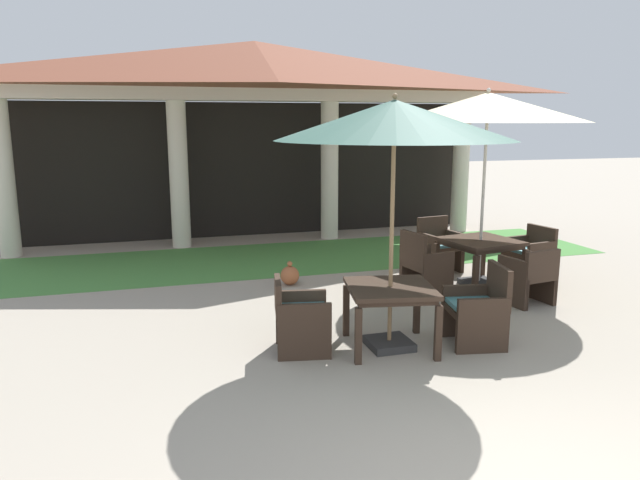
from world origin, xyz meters
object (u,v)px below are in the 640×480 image
(patio_chair_mid_left_east, at_px, (530,254))
(terracotta_urn, at_px, (290,275))
(patio_umbrella_mid_left, at_px, (488,109))
(patio_chair_near_foreground_east, at_px, (478,309))
(patio_chair_mid_left_west, at_px, (424,265))
(patio_umbrella_near_foreground, at_px, (394,122))
(patio_chair_near_foreground_west, at_px, (299,317))
(patio_table_near_foreground, at_px, (390,294))
(patio_table_mid_left, at_px, (480,245))
(patio_chair_mid_left_north, at_px, (439,247))
(patio_chair_mid_left_south, at_px, (529,276))

(patio_chair_mid_left_east, bearing_deg, terracotta_urn, 70.24)
(patio_umbrella_mid_left, distance_m, terracotta_urn, 3.80)
(patio_chair_near_foreground_east, height_order, patio_chair_mid_left_west, patio_chair_mid_left_west)
(patio_umbrella_near_foreground, bearing_deg, patio_chair_near_foreground_west, 169.39)
(patio_table_near_foreground, xyz_separation_m, terracotta_urn, (-0.44, 2.81, -0.46))
(patio_umbrella_near_foreground, distance_m, patio_table_mid_left, 3.52)
(patio_table_mid_left, height_order, patio_chair_mid_left_north, patio_chair_mid_left_north)
(patio_chair_near_foreground_west, bearing_deg, patio_chair_mid_left_east, 124.68)
(patio_chair_mid_left_east, bearing_deg, patio_chair_near_foreground_west, 105.12)
(patio_table_near_foreground, relative_size, terracotta_urn, 2.86)
(patio_chair_mid_left_north, height_order, patio_chair_mid_left_east, patio_chair_mid_left_north)
(patio_umbrella_near_foreground, xyz_separation_m, patio_chair_mid_left_north, (2.14, 2.94, -2.04))
(patio_umbrella_near_foreground, xyz_separation_m, patio_chair_mid_left_east, (3.30, 2.09, -2.06))
(patio_table_near_foreground, distance_m, patio_chair_mid_left_north, 3.64)
(patio_chair_near_foreground_west, distance_m, patio_chair_mid_left_east, 4.68)
(patio_umbrella_mid_left, height_order, patio_chair_mid_left_west, patio_umbrella_mid_left)
(patio_chair_mid_left_west, xyz_separation_m, patio_chair_mid_left_south, (1.16, -0.84, -0.04))
(patio_table_near_foreground, distance_m, patio_chair_mid_left_east, 3.91)
(patio_table_near_foreground, height_order, patio_chair_mid_left_west, patio_chair_mid_left_west)
(patio_chair_near_foreground_west, relative_size, patio_chair_mid_left_east, 0.98)
(patio_chair_near_foreground_east, height_order, patio_chair_mid_left_south, patio_chair_near_foreground_east)
(patio_umbrella_near_foreground, bearing_deg, patio_chair_mid_left_north, 53.95)
(patio_chair_mid_left_south, bearing_deg, patio_chair_mid_left_west, 135.23)
(patio_chair_mid_left_east, bearing_deg, patio_umbrella_mid_left, 90.00)
(patio_chair_near_foreground_west, height_order, patio_chair_mid_left_north, patio_chair_mid_left_north)
(patio_chair_near_foreground_east, relative_size, patio_chair_mid_left_east, 1.09)
(patio_umbrella_mid_left, relative_size, patio_chair_mid_left_south, 3.70)
(patio_umbrella_mid_left, height_order, patio_chair_mid_left_north, patio_umbrella_mid_left)
(patio_table_near_foreground, relative_size, patio_chair_near_foreground_west, 1.31)
(patio_chair_near_foreground_east, xyz_separation_m, patio_table_mid_left, (1.31, 2.12, 0.22))
(patio_table_mid_left, height_order, terracotta_urn, patio_table_mid_left)
(patio_chair_mid_left_east, bearing_deg, patio_chair_mid_left_south, 134.90)
(patio_chair_mid_left_south, relative_size, terracotta_urn, 2.12)
(patio_table_near_foreground, bearing_deg, patio_umbrella_near_foreground, 0.00)
(patio_umbrella_near_foreground, xyz_separation_m, patio_umbrella_mid_left, (2.30, 1.94, 0.18))
(patio_table_near_foreground, distance_m, patio_chair_near_foreground_west, 1.02)
(patio_chair_near_foreground_east, bearing_deg, patio_table_near_foreground, 90.00)
(patio_chair_mid_left_west, distance_m, patio_chair_mid_left_south, 1.43)
(patio_chair_mid_left_west, xyz_separation_m, terracotta_urn, (-1.74, 1.03, -0.28))
(patio_chair_mid_left_west, xyz_separation_m, patio_chair_mid_left_east, (2.00, 0.32, -0.03))
(patio_chair_near_foreground_east, height_order, patio_chair_mid_left_east, patio_chair_near_foreground_east)
(patio_table_near_foreground, bearing_deg, patio_chair_near_foreground_east, -10.61)
(patio_umbrella_near_foreground, bearing_deg, patio_chair_mid_left_south, 20.94)
(patio_chair_mid_left_north, bearing_deg, patio_chair_mid_left_south, 90.00)
(patio_umbrella_mid_left, relative_size, terracotta_urn, 7.86)
(patio_chair_mid_left_east, distance_m, terracotta_urn, 3.82)
(patio_table_mid_left, relative_size, patio_chair_mid_left_north, 1.26)
(patio_umbrella_near_foreground, bearing_deg, terracotta_urn, 98.95)
(patio_umbrella_near_foreground, bearing_deg, patio_chair_near_foreground_east, -10.61)
(patio_chair_near_foreground_west, height_order, patio_chair_mid_left_west, patio_chair_mid_left_west)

